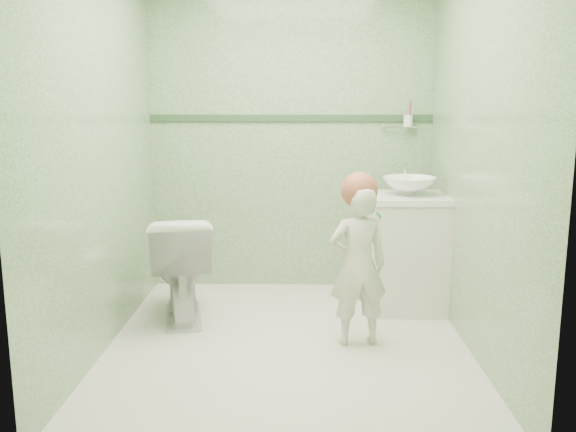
{
  "coord_description": "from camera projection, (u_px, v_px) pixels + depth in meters",
  "views": [
    {
      "loc": [
        0.07,
        -3.54,
        1.48
      ],
      "look_at": [
        0.0,
        0.15,
        0.78
      ],
      "focal_mm": 37.88,
      "sensor_mm": 36.0,
      "label": 1
    }
  ],
  "objects": [
    {
      "name": "ground",
      "position": [
        288.0,
        344.0,
        3.75
      ],
      "size": [
        2.5,
        2.5,
        0.0
      ],
      "primitive_type": "plane",
      "color": "beige",
      "rests_on": "ground"
    },
    {
      "name": "room_shell",
      "position": [
        287.0,
        150.0,
        3.53
      ],
      "size": [
        2.5,
        2.54,
        2.4
      ],
      "color": "#6C956A",
      "rests_on": "ground"
    },
    {
      "name": "trim_stripe",
      "position": [
        291.0,
        118.0,
        4.72
      ],
      "size": [
        2.2,
        0.02,
        0.05
      ],
      "primitive_type": "cube",
      "color": "#2E4D2F",
      "rests_on": "room_shell"
    },
    {
      "name": "vanity",
      "position": [
        407.0,
        254.0,
        4.35
      ],
      "size": [
        0.52,
        0.5,
        0.8
      ],
      "primitive_type": "cube",
      "color": "silver",
      "rests_on": "ground"
    },
    {
      "name": "counter",
      "position": [
        409.0,
        198.0,
        4.27
      ],
      "size": [
        0.54,
        0.52,
        0.04
      ],
      "primitive_type": "cube",
      "color": "white",
      "rests_on": "vanity"
    },
    {
      "name": "basin",
      "position": [
        409.0,
        186.0,
        4.26
      ],
      "size": [
        0.37,
        0.37,
        0.13
      ],
      "primitive_type": "imported",
      "color": "white",
      "rests_on": "counter"
    },
    {
      "name": "faucet",
      "position": [
        405.0,
        172.0,
        4.42
      ],
      "size": [
        0.03,
        0.13,
        0.18
      ],
      "color": "silver",
      "rests_on": "counter"
    },
    {
      "name": "cup_holder",
      "position": [
        407.0,
        121.0,
        4.65
      ],
      "size": [
        0.26,
        0.07,
        0.21
      ],
      "color": "silver",
      "rests_on": "room_shell"
    },
    {
      "name": "toilet",
      "position": [
        181.0,
        267.0,
        4.15
      ],
      "size": [
        0.55,
        0.79,
        0.73
      ],
      "primitive_type": "imported",
      "rotation": [
        0.0,
        0.0,
        3.35
      ],
      "color": "white",
      "rests_on": "ground"
    },
    {
      "name": "toddler",
      "position": [
        358.0,
        266.0,
        3.68
      ],
      "size": [
        0.4,
        0.3,
        0.99
      ],
      "primitive_type": "imported",
      "rotation": [
        0.0,
        0.0,
        3.32
      ],
      "color": "beige",
      "rests_on": "ground"
    },
    {
      "name": "hair_cap",
      "position": [
        359.0,
        190.0,
        3.62
      ],
      "size": [
        0.22,
        0.22,
        0.22
      ],
      "primitive_type": "sphere",
      "color": "#9E503B",
      "rests_on": "toddler"
    },
    {
      "name": "teal_toothbrush",
      "position": [
        378.0,
        214.0,
        3.51
      ],
      "size": [
        0.11,
        0.14,
        0.08
      ],
      "color": "#0A8168",
      "rests_on": "toddler"
    }
  ]
}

